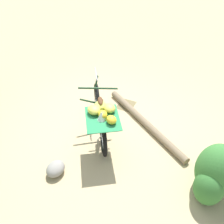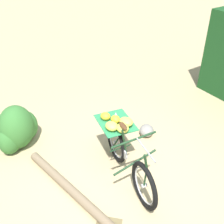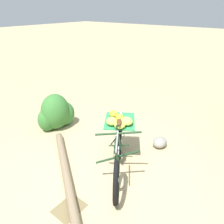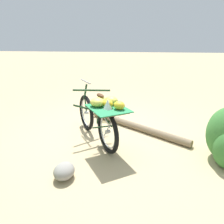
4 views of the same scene
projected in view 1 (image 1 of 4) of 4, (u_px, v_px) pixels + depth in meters
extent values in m
plane|color=tan|center=(104.00, 128.00, 4.67)|extent=(60.00, 60.00, 0.00)
torus|color=black|center=(97.00, 101.00, 4.78)|extent=(0.64, 0.47, 0.73)
torus|color=#B7B7BC|center=(97.00, 101.00, 4.78)|extent=(0.48, 0.34, 0.57)
cylinder|color=#B7B7BC|center=(97.00, 101.00, 4.78)|extent=(0.09, 0.10, 0.06)
torus|color=black|center=(103.00, 136.00, 3.97)|extent=(0.64, 0.47, 0.73)
torus|color=#B7B7BC|center=(103.00, 136.00, 3.97)|extent=(0.48, 0.34, 0.57)
cylinder|color=#B7B7BC|center=(103.00, 136.00, 3.97)|extent=(0.09, 0.10, 0.06)
cylinder|color=#19381E|center=(98.00, 103.00, 4.43)|extent=(0.42, 0.60, 0.30)
cylinder|color=#19381E|center=(98.00, 88.00, 4.13)|extent=(0.43, 0.61, 0.11)
cylinder|color=#19381E|center=(100.00, 111.00, 4.06)|extent=(0.09, 0.11, 0.49)
cylinder|color=#19381E|center=(102.00, 128.00, 4.11)|extent=(0.23, 0.33, 0.05)
cylinder|color=#19381E|center=(102.00, 120.00, 3.94)|extent=(0.20, 0.28, 0.47)
cylinder|color=#19381E|center=(97.00, 95.00, 4.70)|extent=(0.05, 0.06, 0.30)
cylinder|color=#19381E|center=(96.00, 82.00, 4.50)|extent=(0.08, 0.10, 0.30)
cylinder|color=gray|center=(96.00, 74.00, 4.35)|extent=(0.44, 0.31, 0.02)
ellipsoid|color=#4C2D19|center=(100.00, 101.00, 3.85)|extent=(0.23, 0.20, 0.06)
cylinder|color=#B7B7BC|center=(101.00, 120.00, 4.25)|extent=(0.14, 0.11, 0.16)
cylinder|color=#B7B7BC|center=(102.00, 124.00, 3.93)|extent=(0.13, 0.18, 0.39)
cylinder|color=#B7B7BC|center=(104.00, 132.00, 3.76)|extent=(0.15, 0.21, 0.39)
cube|color=brown|center=(103.00, 119.00, 3.71)|extent=(0.74, 0.70, 0.02)
cube|color=#287F4C|center=(103.00, 118.00, 3.70)|extent=(0.87, 0.83, 0.01)
ellipsoid|color=#CCC64C|center=(94.00, 110.00, 3.75)|extent=(0.30, 0.31, 0.14)
ellipsoid|color=gold|center=(111.00, 120.00, 3.56)|extent=(0.23, 0.23, 0.13)
ellipsoid|color=#CCC64C|center=(100.00, 105.00, 3.86)|extent=(0.29, 0.27, 0.12)
ellipsoid|color=#CCC64C|center=(109.00, 108.00, 3.79)|extent=(0.30, 0.30, 0.13)
ellipsoid|color=gold|center=(103.00, 114.00, 3.66)|extent=(0.23, 0.22, 0.13)
cone|color=white|center=(101.00, 116.00, 3.61)|extent=(0.19, 0.19, 0.16)
cylinder|color=#7F6B51|center=(144.00, 122.00, 4.71)|extent=(1.46, 2.08, 0.14)
ellipsoid|color=#387533|center=(217.00, 170.00, 3.32)|extent=(0.68, 0.62, 0.86)
ellipsoid|color=#387533|center=(209.00, 187.00, 3.25)|extent=(0.47, 0.42, 0.60)
ellipsoid|color=#387533|center=(220.00, 167.00, 3.54)|extent=(0.43, 0.39, 0.56)
cylinder|color=#4C3823|center=(211.00, 184.00, 3.53)|extent=(0.06, 0.06, 0.17)
ellipsoid|color=gray|center=(56.00, 169.00, 3.74)|extent=(0.33, 0.28, 0.21)
cube|color=olive|center=(126.00, 105.00, 5.28)|extent=(0.44, 0.36, 0.01)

